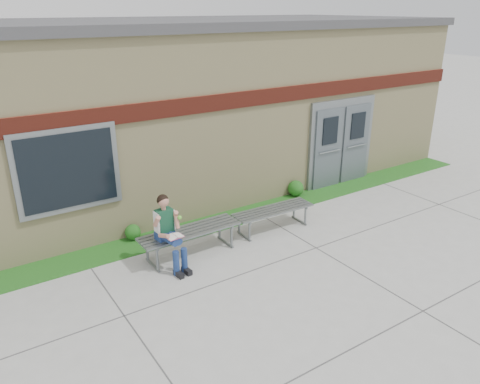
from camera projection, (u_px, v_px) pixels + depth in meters
ground at (294, 274)px, 8.45m from camera, size 80.00×80.00×0.00m
grass_strip at (219, 222)px, 10.46m from camera, size 16.00×0.80×0.02m
school_building at (151, 104)px, 12.31m from camera, size 16.20×6.22×4.20m
bench_left at (190, 236)px, 8.97m from camera, size 2.02×0.59×0.52m
bench_right at (273, 214)px, 10.01m from camera, size 1.84×0.57×0.47m
girl at (169, 230)px, 8.42m from camera, size 0.49×0.80×1.40m
shrub_mid at (133, 232)px, 9.60m from camera, size 0.32×0.32×0.32m
shrub_east at (296, 188)px, 11.81m from camera, size 0.40×0.40×0.40m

